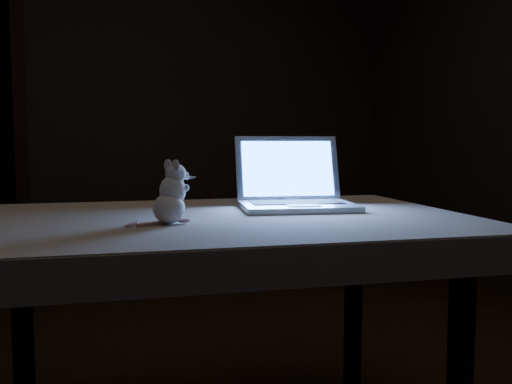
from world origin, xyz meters
name	(u,v)px	position (x,y,z in m)	size (l,w,h in m)	color
back_wall	(113,98)	(0.00, 2.50, 1.30)	(4.50, 0.04, 2.60)	black
table	(217,342)	(-0.24, 0.05, 0.38)	(1.43, 0.92, 0.77)	black
tablecloth	(214,234)	(-0.26, 0.01, 0.73)	(1.53, 1.02, 0.09)	beige
laptop	(298,171)	(0.08, 0.09, 0.90)	(0.37, 0.33, 0.25)	silver
plush_mouse	(169,192)	(-0.41, -0.04, 0.86)	(0.13, 0.13, 0.17)	white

